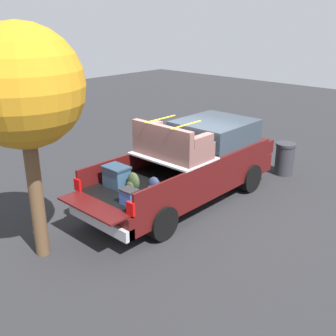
% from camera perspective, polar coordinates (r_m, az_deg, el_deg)
% --- Properties ---
extents(ground_plane, '(40.00, 40.00, 0.00)m').
position_cam_1_polar(ground_plane, '(10.64, 2.21, -4.71)').
color(ground_plane, '#262628').
extents(pickup_truck, '(6.05, 2.06, 2.23)m').
position_cam_1_polar(pickup_truck, '(10.53, 3.61, 0.76)').
color(pickup_truck, '#470F0F').
rests_on(pickup_truck, ground_plane).
extents(tree_background, '(2.23, 2.23, 4.51)m').
position_cam_1_polar(tree_background, '(7.67, -19.85, 10.49)').
color(tree_background, brown).
rests_on(tree_background, ground_plane).
extents(trash_can, '(0.60, 0.60, 0.98)m').
position_cam_1_polar(trash_can, '(12.78, 16.14, 1.29)').
color(trash_can, '#2D2D33').
rests_on(trash_can, ground_plane).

